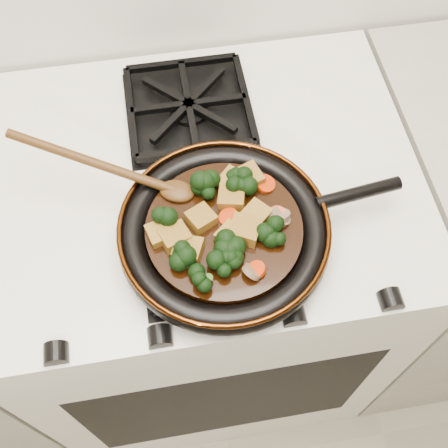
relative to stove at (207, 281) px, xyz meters
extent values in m
cube|color=white|center=(0.00, 0.00, 0.00)|extent=(0.76, 0.60, 0.90)
cylinder|color=black|center=(0.02, -0.14, 0.48)|extent=(0.30, 0.30, 0.01)
torus|color=black|center=(0.02, -0.14, 0.49)|extent=(0.33, 0.33, 0.04)
torus|color=#3F1D09|center=(0.02, -0.14, 0.51)|extent=(0.32, 0.32, 0.01)
cylinder|color=black|center=(0.24, -0.12, 0.51)|extent=(0.14, 0.04, 0.02)
cylinder|color=black|center=(0.02, -0.14, 0.50)|extent=(0.24, 0.24, 0.02)
cube|color=olive|center=(0.05, -0.16, 0.52)|extent=(0.06, 0.06, 0.03)
cube|color=olive|center=(0.07, -0.07, 0.52)|extent=(0.05, 0.05, 0.03)
cube|color=olive|center=(-0.04, -0.18, 0.52)|extent=(0.05, 0.05, 0.03)
cube|color=olive|center=(0.04, -0.10, 0.52)|extent=(0.05, 0.05, 0.03)
cube|color=olive|center=(-0.06, -0.15, 0.52)|extent=(0.05, 0.05, 0.03)
cube|color=olive|center=(0.04, -0.07, 0.52)|extent=(0.05, 0.05, 0.03)
cube|color=olive|center=(-0.02, -0.13, 0.52)|extent=(0.05, 0.05, 0.03)
cube|color=olive|center=(0.07, -0.13, 0.52)|extent=(0.05, 0.05, 0.02)
cube|color=olive|center=(-0.08, -0.14, 0.52)|extent=(0.04, 0.04, 0.02)
cube|color=olive|center=(0.02, -0.16, 0.52)|extent=(0.05, 0.05, 0.02)
cylinder|color=red|center=(0.01, -0.20, 0.51)|extent=(0.03, 0.03, 0.02)
cylinder|color=red|center=(0.03, -0.13, 0.51)|extent=(0.03, 0.03, 0.02)
cylinder|color=red|center=(0.09, -0.08, 0.51)|extent=(0.03, 0.03, 0.02)
cylinder|color=red|center=(0.05, -0.22, 0.51)|extent=(0.03, 0.03, 0.02)
cylinder|color=red|center=(0.10, -0.14, 0.51)|extent=(0.03, 0.03, 0.02)
cylinder|color=#7C6047|center=(0.10, -0.14, 0.52)|extent=(0.03, 0.03, 0.02)
cylinder|color=#7C6047|center=(0.10, -0.14, 0.52)|extent=(0.04, 0.04, 0.03)
cylinder|color=#7C6047|center=(-0.05, -0.19, 0.52)|extent=(0.04, 0.04, 0.02)
cylinder|color=#7C6047|center=(0.04, -0.23, 0.52)|extent=(0.04, 0.04, 0.03)
ellipsoid|color=#492B0F|center=(-0.04, -0.07, 0.51)|extent=(0.07, 0.06, 0.02)
cylinder|color=#492B0F|center=(-0.17, -0.02, 0.54)|extent=(0.02, 0.02, 0.27)
camera|label=1|loc=(-0.05, -0.55, 1.25)|focal=45.00mm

